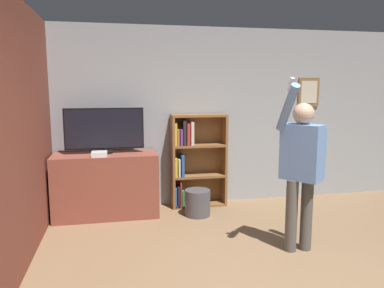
{
  "coord_description": "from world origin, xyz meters",
  "views": [
    {
      "loc": [
        -1.37,
        -2.7,
        1.8
      ],
      "look_at": [
        -0.47,
        1.69,
        1.12
      ],
      "focal_mm": 35.0,
      "sensor_mm": 36.0,
      "label": 1
    }
  ],
  "objects_px": {
    "game_console": "(99,154)",
    "bookshelf": "(193,159)",
    "waste_bin": "(198,203)",
    "person": "(301,163)",
    "television": "(104,130)"
  },
  "relations": [
    {
      "from": "television",
      "to": "bookshelf",
      "type": "bearing_deg",
      "value": 6.2
    },
    {
      "from": "television",
      "to": "bookshelf",
      "type": "height_order",
      "value": "television"
    },
    {
      "from": "waste_bin",
      "to": "bookshelf",
      "type": "bearing_deg",
      "value": 85.87
    },
    {
      "from": "television",
      "to": "game_console",
      "type": "relative_size",
      "value": 5.25
    },
    {
      "from": "game_console",
      "to": "person",
      "type": "relative_size",
      "value": 0.11
    },
    {
      "from": "television",
      "to": "waste_bin",
      "type": "distance_m",
      "value": 1.66
    },
    {
      "from": "game_console",
      "to": "bookshelf",
      "type": "xyz_separation_m",
      "value": [
        1.36,
        0.37,
        -0.2
      ]
    },
    {
      "from": "waste_bin",
      "to": "person",
      "type": "bearing_deg",
      "value": -57.66
    },
    {
      "from": "bookshelf",
      "to": "person",
      "type": "distance_m",
      "value": 2.0
    },
    {
      "from": "game_console",
      "to": "bookshelf",
      "type": "relative_size",
      "value": 0.15
    },
    {
      "from": "waste_bin",
      "to": "television",
      "type": "bearing_deg",
      "value": 165.99
    },
    {
      "from": "game_console",
      "to": "person",
      "type": "xyz_separation_m",
      "value": [
        2.18,
        -1.43,
        0.07
      ]
    },
    {
      "from": "bookshelf",
      "to": "television",
      "type": "bearing_deg",
      "value": -173.8
    },
    {
      "from": "television",
      "to": "person",
      "type": "height_order",
      "value": "person"
    },
    {
      "from": "television",
      "to": "game_console",
      "type": "xyz_separation_m",
      "value": [
        -0.07,
        -0.23,
        -0.3
      ]
    }
  ]
}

